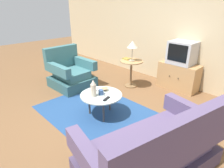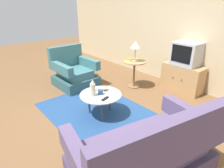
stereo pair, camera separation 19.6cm
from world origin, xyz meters
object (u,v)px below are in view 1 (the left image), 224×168
tv_stand (178,76)px  television (182,53)px  armchair (70,74)px  side_table (131,68)px  tv_remote_silver (94,91)px  table_lamp (132,45)px  bowl (105,89)px  coffee_table (101,96)px  vase (93,88)px  tv_remote_dark (106,99)px  book (127,59)px  couch (152,152)px  mug (101,92)px

tv_stand → television: bearing=90.0°
armchair → television: television is taller
side_table → tv_remote_silver: 1.45m
armchair → tv_remote_silver: armchair is taller
table_lamp → bowl: bearing=-72.0°
coffee_table → tv_stand: tv_stand is taller
table_lamp → vase: (0.43, -1.51, -0.46)m
armchair → side_table: (1.06, 1.04, 0.16)m
side_table → tv_remote_dark: (0.69, -1.44, -0.04)m
bowl → book: size_ratio=0.70×
coffee_table → television: 2.20m
tv_stand → vase: vase is taller
book → tv_stand: bearing=37.2°
book → couch: bearing=-38.3°
armchair → side_table: size_ratio=1.45×
side_table → table_lamp: (0.02, -0.01, 0.55)m
mug → book: 1.57m
television → mug: 2.18m
bowl → tv_remote_dark: bowl is taller
table_lamp → tv_remote_silver: 1.55m
side_table → tv_remote_dark: 1.60m
tv_remote_silver → table_lamp: bearing=178.5°
bowl → tv_remote_dark: (0.28, -0.21, -0.01)m
mug → bowl: size_ratio=1.01×
table_lamp → mug: table_lamp is taller
couch → book: 2.76m
coffee_table → television: bearing=79.9°
vase → tv_remote_dark: (0.25, 0.08, -0.13)m
coffee_table → table_lamp: table_lamp is taller
side_table → bowl: 1.30m
tv_stand → television: television is taller
mug → tv_remote_silver: size_ratio=0.84×
couch → mug: 1.46m
table_lamp → vase: size_ratio=1.56×
coffee_table → bowl: (-0.08, 0.15, 0.06)m
mug → book: (-0.66, 1.41, 0.20)m
couch → tv_remote_dark: couch is taller
vase → tv_remote_dark: size_ratio=1.82×
coffee_table → book: bearing=115.1°
side_table → television: (0.86, 0.72, 0.40)m
television → tv_remote_dark: 2.22m
couch → tv_stand: size_ratio=2.01×
vase → mug: size_ratio=2.25×
armchair → couch: size_ratio=0.52×
armchair → tv_remote_dark: (1.75, -0.40, 0.12)m
bowl → book: 1.40m
side_table → vase: bearing=-73.7°
tv_remote_dark → book: size_ratio=0.88×
tv_stand → vase: bearing=-100.7°
coffee_table → tv_remote_dark: 0.21m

